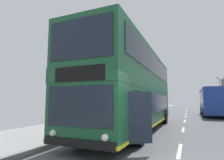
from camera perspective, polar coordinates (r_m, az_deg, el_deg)
The scene contains 3 objects.
double_decker_bus_main at distance 10.61m, azimuth 6.89°, elevation -2.81°, with size 3.18×11.53×4.42m.
background_bus_far_lane at distance 23.22m, azimuth 29.31°, elevation -5.76°, with size 2.83×9.13×2.95m.
bare_tree_far_00 at distance 38.04m, azimuth 31.48°, elevation -3.21°, with size 2.90×1.95×6.30m.
Camera 1 is at (0.34, -4.04, 1.63)m, focal length 29.27 mm.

